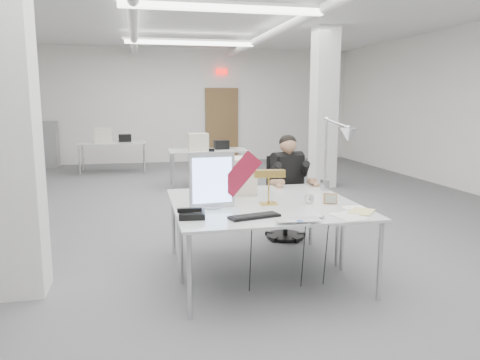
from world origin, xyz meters
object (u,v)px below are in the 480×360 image
Objects in this scene: seated_person at (288,170)px; laptop at (300,223)px; monitor at (212,180)px; desk_main at (276,214)px; beige_monitor at (234,176)px; architect_lamp at (335,151)px; bankers_lamp at (269,186)px; desk_phone at (192,215)px; office_chair at (286,203)px.

laptop is at bearing -122.70° from seated_person.
desk_main is at bearing -35.73° from monitor.
laptop is 1.40m from beige_monitor.
monitor is 1.44m from architect_lamp.
beige_monitor is (-0.22, 0.59, 0.01)m from bankers_lamp.
monitor is at bearing -172.46° from bankers_lamp.
monitor reaches higher than desk_main.
monitor is 2.40× the size of desk_phone.
architect_lamp is at bearing 28.92° from desk_phone.
beige_monitor is at bearing 56.41° from monitor.
office_chair is 1.46m from bankers_lamp.
desk_phone reaches higher than desk_main.
desk_main is at bearing -123.70° from architect_lamp.
desk_phone is at bearing -148.71° from seated_person.
architect_lamp is (1.62, 0.69, 0.44)m from desk_phone.
seated_person reaches higher than beige_monitor.
bankers_lamp reaches higher than desk_main.
beige_monitor is (-0.81, -0.61, 0.05)m from seated_person.
monitor is 0.57m from bankers_lamp.
laptop is at bearing -107.41° from architect_lamp.
monitor is at bearing -148.14° from architect_lamp.
laptop is at bearing -81.26° from bankers_lamp.
bankers_lamp is 0.63m from beige_monitor.
architect_lamp reaches higher than bankers_lamp.
bankers_lamp is (0.56, 0.02, -0.08)m from monitor.
architect_lamp is at bearing 38.28° from desk_main.
desk_phone is 0.54× the size of beige_monitor.
seated_person is at bearing 69.05° from bankers_lamp.
architect_lamp is at bearing -92.56° from seated_person.
desk_phone is at bearing -178.39° from desk_main.
monitor is at bearing -150.58° from seated_person.
laptop is (0.61, -0.75, -0.25)m from monitor.
architect_lamp reaches higher than monitor.
seated_person is at bearing 37.56° from beige_monitor.
monitor is 0.57× the size of architect_lamp.
bankers_lamp is 0.89× the size of beige_monitor.
monitor is 0.71m from beige_monitor.
beige_monitor is at bearing -176.59° from architect_lamp.
desk_phone is 1.82m from architect_lamp.
desk_main is 1.74m from office_chair.
office_chair is (0.62, 1.61, -0.27)m from desk_main.
beige_monitor is (-0.19, 0.94, 0.21)m from desk_main.
architect_lamp reaches higher than office_chair.
laptop is 1.02× the size of bankers_lamp.
monitor reaches higher than laptop.
office_chair is at bearing 72.61° from seated_person.
laptop is at bearing -78.61° from beige_monitor.
desk_phone is at bearing -149.72° from bankers_lamp.
beige_monitor reaches higher than desk_main.
monitor is (-1.15, -1.28, 0.55)m from office_chair.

